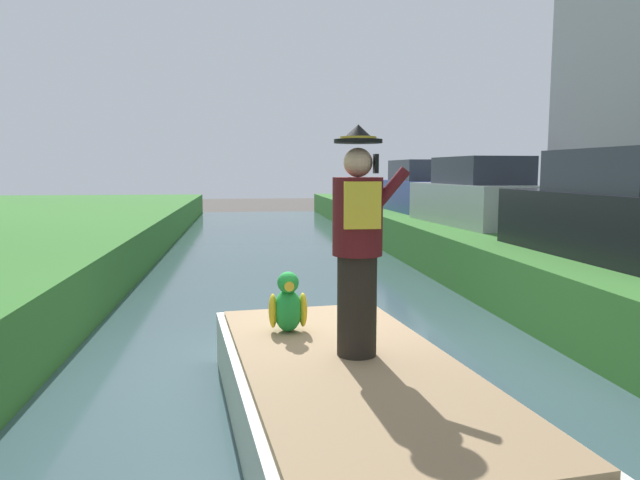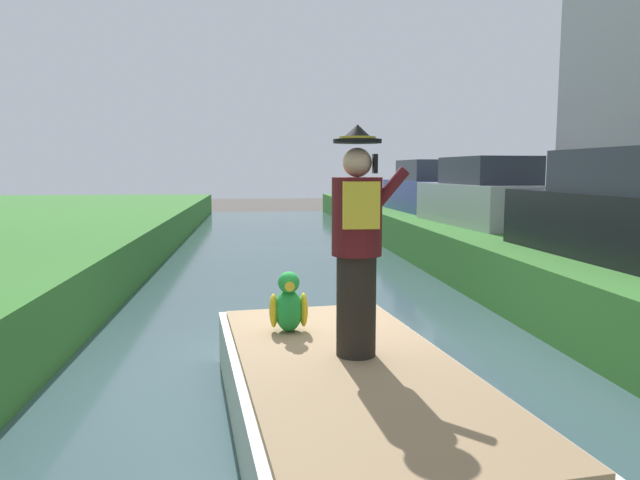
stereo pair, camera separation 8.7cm
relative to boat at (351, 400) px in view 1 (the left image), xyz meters
The scene contains 8 objects.
ground_plane 1.67m from the boat, 90.00° to the left, with size 80.00×80.00×0.00m, color #4C4742.
canal_water 1.66m from the boat, 90.00° to the left, with size 5.61×48.00×0.10m, color #3D565B.
boat is the anchor object (origin of this frame).
person_pirate 1.25m from the boat, 65.58° to the left, with size 0.61×0.42×1.85m.
parrot_plush 1.18m from the boat, 113.72° to the left, with size 0.36×0.35×0.57m.
parked_car_dark 5.60m from the boat, 35.84° to the left, with size 1.83×4.05×1.50m.
parked_car_silver 9.55m from the boat, 62.13° to the left, with size 2.00×4.12×1.50m.
parked_car_blue 13.57m from the boat, 70.88° to the left, with size 1.80×4.04×1.50m.
Camera 1 is at (-0.82, -6.04, 2.21)m, focal length 33.28 mm.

